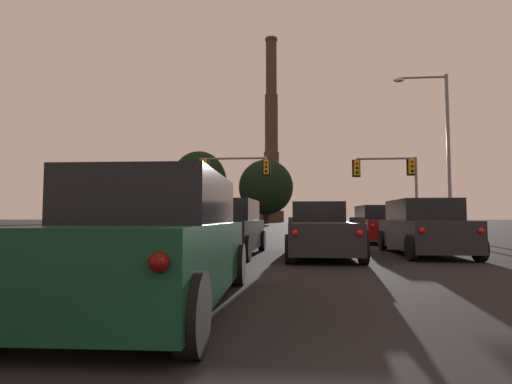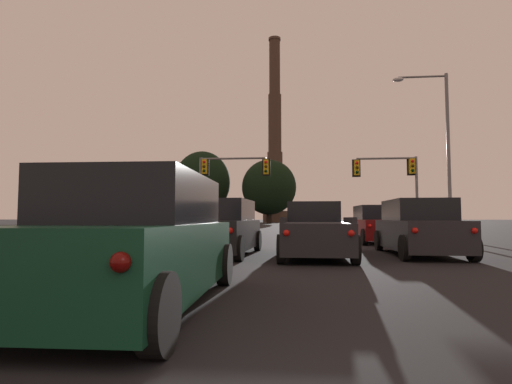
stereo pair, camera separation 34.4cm
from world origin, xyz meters
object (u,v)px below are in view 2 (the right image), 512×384
at_px(suv_left_lane_third, 138,242).
at_px(suv_left_lane_second, 222,228).
at_px(street_lamp, 440,138).
at_px(smokestack, 275,149).
at_px(suv_right_lane_second, 418,228).
at_px(traffic_light_overhead_left, 224,175).
at_px(suv_right_lane_front, 376,225).
at_px(traffic_light_overhead_right, 395,176).
at_px(pickup_truck_center_lane_second, 315,231).

relative_size(suv_left_lane_third, suv_left_lane_second, 0.99).
bearing_deg(street_lamp, suv_left_lane_third, -119.70).
bearing_deg(street_lamp, smokestack, 99.20).
xyz_separation_m(street_lamp, smokestack, (-14.41, 88.95, 15.08)).
bearing_deg(smokestack, suv_left_lane_second, -88.11).
bearing_deg(suv_right_lane_second, smokestack, 96.31).
bearing_deg(suv_left_lane_third, suv_right_lane_second, 51.64).
bearing_deg(suv_left_lane_third, suv_left_lane_second, 90.38).
bearing_deg(traffic_light_overhead_left, suv_right_lane_second, -57.12).
bearing_deg(suv_right_lane_front, smokestack, 95.36).
relative_size(suv_right_lane_front, smokestack, 0.09).
xyz_separation_m(suv_left_lane_second, suv_right_lane_front, (6.47, 7.12, 0.00)).
xyz_separation_m(suv_left_lane_third, smokestack, (-3.55, 107.99, 20.17)).
distance_m(traffic_light_overhead_right, smokestack, 87.78).
distance_m(pickup_truck_center_lane_second, traffic_light_overhead_right, 16.48).
relative_size(suv_right_lane_second, traffic_light_overhead_left, 0.88).
bearing_deg(suv_left_lane_third, pickup_truck_center_lane_second, 68.76).
xyz_separation_m(traffic_light_overhead_left, smokestack, (-0.66, 85.38, 16.78)).
relative_size(pickup_truck_center_lane_second, traffic_light_overhead_left, 0.99).
xyz_separation_m(suv_left_lane_second, smokestack, (-3.30, 100.12, 20.17)).
height_order(suv_right_lane_second, traffic_light_overhead_right, traffic_light_overhead_right).
distance_m(suv_left_lane_third, suv_left_lane_second, 7.88).
bearing_deg(traffic_light_overhead_left, traffic_light_overhead_right, 0.84).
bearing_deg(smokestack, suv_right_lane_front, -84.00).
relative_size(street_lamp, smokestack, 0.18).
xyz_separation_m(suv_right_lane_second, street_lamp, (4.56, 10.65, 5.09)).
xyz_separation_m(suv_right_lane_front, street_lamp, (4.64, 4.05, 5.09)).
distance_m(suv_left_lane_second, smokestack, 102.18).
xyz_separation_m(suv_left_lane_second, suv_right_lane_second, (6.55, 0.51, 0.00)).
bearing_deg(suv_right_lane_second, suv_left_lane_second, -174.88).
distance_m(suv_left_lane_third, traffic_light_overhead_right, 24.74).
relative_size(pickup_truck_center_lane_second, suv_right_lane_second, 1.12).
xyz_separation_m(suv_left_lane_third, suv_right_lane_front, (6.22, 14.99, 0.00)).
xyz_separation_m(traffic_light_overhead_left, traffic_light_overhead_right, (11.96, 0.18, -0.12)).
relative_size(traffic_light_overhead_left, smokestack, 0.10).
bearing_deg(suv_left_lane_second, suv_left_lane_third, -85.67).
xyz_separation_m(pickup_truck_center_lane_second, suv_left_lane_second, (-3.09, -0.02, 0.09)).
distance_m(suv_left_lane_second, street_lamp, 16.55).
relative_size(suv_left_lane_second, traffic_light_overhead_right, 0.91).
xyz_separation_m(pickup_truck_center_lane_second, suv_right_lane_front, (3.38, 7.09, 0.09)).
bearing_deg(smokestack, suv_left_lane_third, -88.12).
relative_size(suv_left_lane_second, suv_right_lane_front, 1.01).
height_order(suv_right_lane_front, traffic_light_overhead_left, traffic_light_overhead_left).
bearing_deg(traffic_light_overhead_left, suv_left_lane_second, -79.85).
relative_size(traffic_light_overhead_right, smokestack, 0.10).
height_order(suv_left_lane_third, street_lamp, street_lamp).
bearing_deg(pickup_truck_center_lane_second, suv_left_lane_second, -178.66).
bearing_deg(suv_left_lane_third, suv_right_lane_front, 66.02).
height_order(suv_left_lane_second, suv_right_lane_front, same).
bearing_deg(suv_left_lane_second, smokestack, 94.41).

